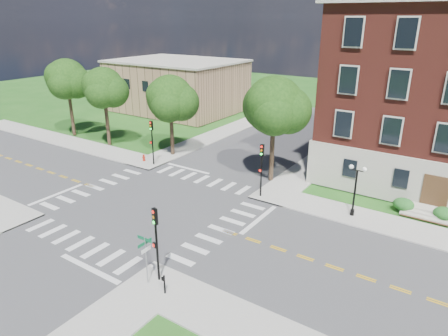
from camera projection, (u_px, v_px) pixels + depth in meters
The scene contains 19 objects.
ground at pixel (151, 206), 33.90m from camera, with size 160.00×160.00×0.00m, color #1D5517.
road_ew at pixel (151, 206), 33.90m from camera, with size 90.00×12.00×0.01m, color #3D3D3F.
road_ns at pixel (151, 206), 33.90m from camera, with size 12.00×90.00×0.01m, color #3D3D3F.
sidewalk_ne at pixel (383, 186), 37.86m from camera, with size 34.00×34.00×0.12m.
sidewalk_nw at pixel (147, 136), 53.81m from camera, with size 34.00×34.00×0.12m.
crosswalk_east at pixel (221, 230), 30.16m from camera, with size 2.20×10.20×0.02m, color silver, non-canonical shape.
stop_bar_east at pixel (259, 220), 31.67m from camera, with size 0.40×5.50×0.00m, color silver.
secondary_building at pixel (177, 85), 67.12m from camera, with size 20.40×15.40×8.30m.
tree_a at pixel (67, 79), 51.26m from camera, with size 5.16×5.16×10.04m.
tree_b at pixel (104, 88), 47.35m from camera, with size 4.83×4.83×9.50m.
tree_c at pixel (170, 99), 44.14m from camera, with size 5.18×5.18×9.09m.
tree_d at pixel (274, 106), 36.50m from camera, with size 5.44×5.44×10.08m.
traffic_signal_se at pixel (156, 235), 23.18m from camera, with size 0.37×0.44×4.80m.
traffic_signal_ne at pixel (262, 164), 34.48m from camera, with size 0.34×0.39×4.80m.
traffic_signal_nw at pixel (152, 137), 42.13m from camera, with size 0.33×0.36×4.80m.
twin_lamp_west at pixel (355, 188), 31.30m from camera, with size 1.36×0.36×4.23m.
street_sign_pole at pixel (146, 251), 23.20m from camera, with size 1.10×1.10×3.10m.
push_button_post at pixel (164, 283), 22.82m from camera, with size 0.14×0.21×1.20m.
fire_hydrant at pixel (144, 158), 44.12m from camera, with size 0.35×0.35×0.75m.
Camera 1 is at (22.12, -21.95, 15.09)m, focal length 32.00 mm.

